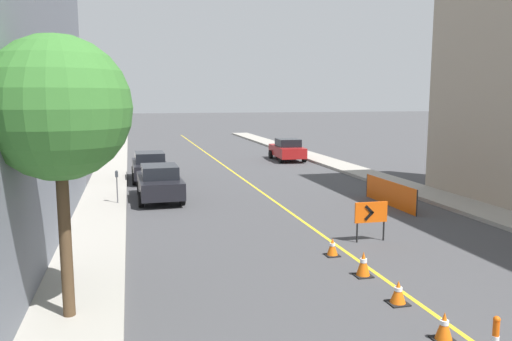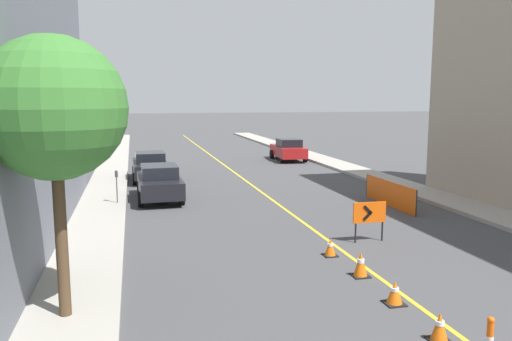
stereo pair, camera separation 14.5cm
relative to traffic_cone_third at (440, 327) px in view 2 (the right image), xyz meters
name	(u,v)px [view 2 (the right image)]	position (x,y,z in m)	size (l,w,h in m)	color
lane_stripe	(230,169)	(0.50, 23.27, -0.27)	(0.12, 60.78, 0.01)	gold
sidewalk_left	(111,172)	(-6.81, 23.27, -0.20)	(1.95, 60.78, 0.16)	#9E998E
sidewalk_right	(337,164)	(7.81, 23.27, -0.20)	(1.95, 60.78, 0.16)	#9E998E
traffic_cone_third	(440,327)	(0.00, 0.00, 0.00)	(0.40, 0.40, 0.56)	black
traffic_cone_fourth	(395,293)	(0.04, 1.74, -0.01)	(0.43, 0.43, 0.53)	black
traffic_cone_fifth	(361,264)	(0.08, 3.51, 0.04)	(0.43, 0.43, 0.65)	black
traffic_cone_farthest	(330,247)	(-0.03, 5.26, -0.02)	(0.39, 0.39, 0.52)	black
arrow_barricade_primary	(369,214)	(1.71, 6.32, 0.62)	(1.09, 0.10, 1.28)	#EF560C
safety_mesh_fence	(389,194)	(4.98, 11.00, 0.25)	(0.07, 4.18, 1.05)	#EF560C
parked_car_curb_near	(159,182)	(-4.38, 14.56, 0.52)	(1.94, 4.34, 1.59)	black
parked_car_curb_mid	(150,166)	(-4.59, 20.09, 0.52)	(1.94, 4.33, 1.59)	black
parked_car_curb_far	(288,149)	(5.49, 26.75, 0.52)	(2.04, 4.40, 1.59)	maroon
parking_meter_near_curb	(117,180)	(-6.19, 13.62, 0.85)	(0.12, 0.11, 1.38)	#4C4C51
street_tree_left_near	(54,109)	(-6.91, 2.53, 4.04)	(2.80, 2.80, 5.57)	#4C3823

